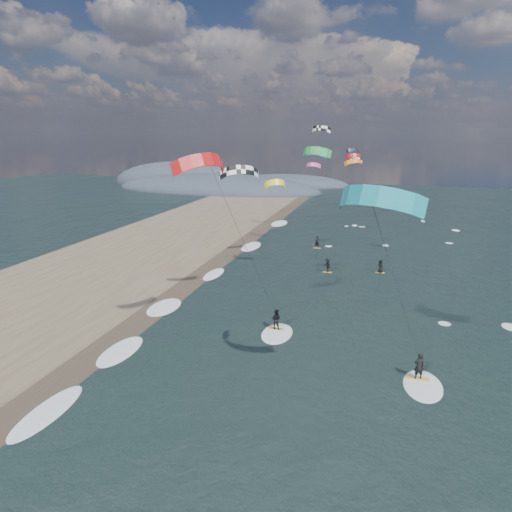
# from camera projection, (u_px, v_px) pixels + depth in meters

# --- Properties ---
(ground) EXTENTS (260.00, 260.00, 0.00)m
(ground) POSITION_uv_depth(u_px,v_px,m) (214.00, 423.00, 25.51)
(ground) COLOR black
(ground) RESTS_ON ground
(sand_strip) EXTENTS (26.00, 240.00, 0.00)m
(sand_strip) POSITION_uv_depth(u_px,v_px,m) (23.00, 312.00, 41.34)
(sand_strip) COLOR brown
(sand_strip) RESTS_ON ground
(wet_sand_strip) EXTENTS (3.00, 240.00, 0.00)m
(wet_sand_strip) POSITION_uv_depth(u_px,v_px,m) (131.00, 328.00, 38.02)
(wet_sand_strip) COLOR #382D23
(wet_sand_strip) RESTS_ON ground
(coastal_hills) EXTENTS (80.00, 41.00, 15.00)m
(coastal_hills) POSITION_uv_depth(u_px,v_px,m) (211.00, 187.00, 137.14)
(coastal_hills) COLOR #3D4756
(coastal_hills) RESTS_ON ground
(kitesurfer_near_a) EXTENTS (8.15, 9.12, 14.64)m
(kitesurfer_near_a) POSITION_uv_depth(u_px,v_px,m) (381.00, 236.00, 23.26)
(kitesurfer_near_a) COLOR gold
(kitesurfer_near_a) RESTS_ON ground
(kitesurfer_near_b) EXTENTS (6.95, 9.44, 15.85)m
(kitesurfer_near_b) POSITION_uv_depth(u_px,v_px,m) (232.00, 219.00, 31.46)
(kitesurfer_near_b) COLOR gold
(kitesurfer_near_b) RESTS_ON ground
(far_kitesurfers) EXTENTS (10.42, 11.99, 1.83)m
(far_kitesurfers) POSITION_uv_depth(u_px,v_px,m) (339.00, 260.00, 55.03)
(far_kitesurfers) COLOR gold
(far_kitesurfers) RESTS_ON ground
(bg_kite_field) EXTENTS (12.15, 76.52, 8.03)m
(bg_kite_field) POSITION_uv_depth(u_px,v_px,m) (330.00, 156.00, 72.30)
(bg_kite_field) COLOR teal
(bg_kite_field) RESTS_ON ground
(shoreline_surf) EXTENTS (2.40, 79.40, 0.11)m
(shoreline_surf) POSITION_uv_depth(u_px,v_px,m) (169.00, 309.00, 42.07)
(shoreline_surf) COLOR white
(shoreline_surf) RESTS_ON ground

